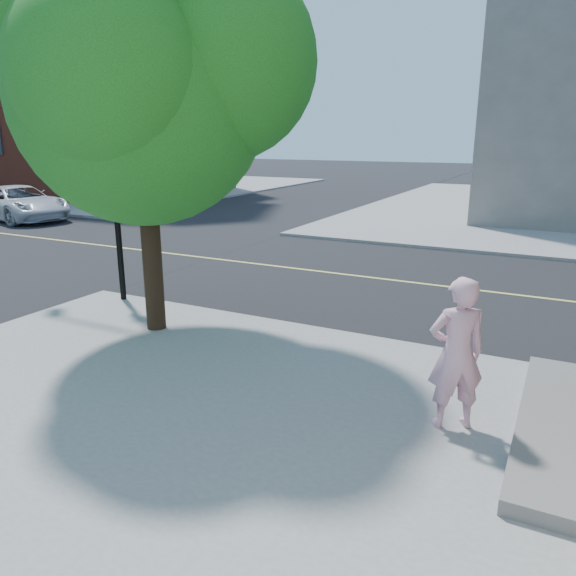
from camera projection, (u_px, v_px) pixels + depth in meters
The scene contains 9 objects.
ground at pixel (136, 301), 12.66m from camera, with size 140.00×140.00×0.00m, color black.
road_ew at pixel (239, 262), 16.52m from camera, with size 140.00×9.00×0.01m, color black.
sidewalk_nw at pixel (100, 185), 41.19m from camera, with size 26.00×25.00×0.12m, color gray.
church at pixel (83, 78), 34.96m from camera, with size 15.20×12.00×14.40m.
office_block at pixel (9, 64), 43.13m from camera, with size 12.00×14.08×18.00m.
man_on_phone at pixel (456, 354), 6.73m from camera, with size 0.71×0.47×1.96m, color #DDA1B9.
street_tree at pixel (145, 65), 9.25m from camera, with size 5.49×4.99×7.28m.
signal_pole at pixel (38, 132), 12.38m from camera, with size 3.95×0.45×4.47m.
car_a at pixel (19, 203), 24.54m from camera, with size 2.53×5.49×1.53m, color silver.
Camera 1 is at (8.67, -9.17, 3.69)m, focal length 34.24 mm.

